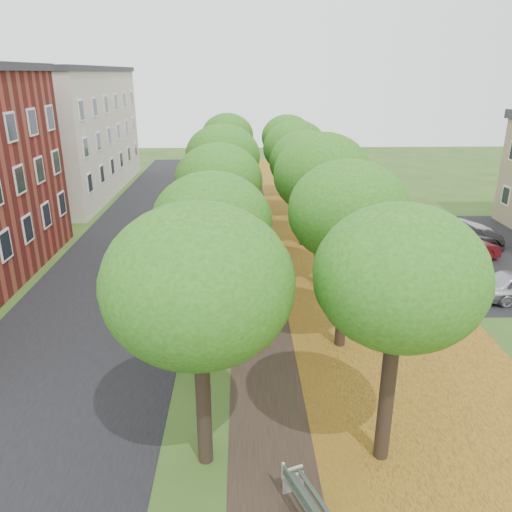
{
  "coord_description": "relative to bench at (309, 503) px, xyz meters",
  "views": [
    {
      "loc": [
        -1.16,
        -10.88,
        9.93
      ],
      "look_at": [
        -0.55,
        9.23,
        2.5
      ],
      "focal_mm": 35.0,
      "sensor_mm": 36.0,
      "label": 1
    }
  ],
  "objects": [
    {
      "name": "building_cream",
      "position": [
        -17.34,
        35.02,
        4.72
      ],
      "size": [
        10.3,
        20.3,
        10.4
      ],
      "color": "beige",
      "rests_on": "ground"
    },
    {
      "name": "footpath",
      "position": [
        -0.34,
        17.02,
        -0.49
      ],
      "size": [
        3.2,
        70.0,
        0.01
      ],
      "primitive_type": "cube",
      "color": "black",
      "rests_on": "ground"
    },
    {
      "name": "ground",
      "position": [
        -0.34,
        2.02,
        -0.49
      ],
      "size": [
        120.0,
        120.0,
        0.0
      ],
      "primitive_type": "plane",
      "color": "#2D4C19",
      "rests_on": "ground"
    },
    {
      "name": "parking_lot",
      "position": [
        13.16,
        18.02,
        -0.49
      ],
      "size": [
        9.0,
        16.0,
        0.01
      ],
      "primitive_type": "cube",
      "color": "black",
      "rests_on": "ground"
    },
    {
      "name": "tree_row_west",
      "position": [
        -2.54,
        17.02,
        4.56
      ],
      "size": [
        4.32,
        34.32,
        6.91
      ],
      "color": "black",
      "rests_on": "ground"
    },
    {
      "name": "car_grey",
      "position": [
        11.67,
        19.43,
        0.26
      ],
      "size": [
        5.46,
        2.81,
        1.51
      ],
      "primitive_type": "imported",
      "rotation": [
        0.0,
        0.0,
        1.43
      ],
      "color": "#2E2F33",
      "rests_on": "ground"
    },
    {
      "name": "bench",
      "position": [
        0.0,
        0.0,
        0.0
      ],
      "size": [
        1.27,
        2.07,
        0.95
      ],
      "rotation": [
        0.0,
        0.0,
        1.95
      ],
      "color": "#2D382F",
      "rests_on": "ground"
    },
    {
      "name": "car_red",
      "position": [
        10.66,
        16.71,
        0.25
      ],
      "size": [
        4.74,
        3.18,
        1.48
      ],
      "primitive_type": "imported",
      "rotation": [
        0.0,
        0.0,
        1.97
      ],
      "color": "maroon",
      "rests_on": "ground"
    },
    {
      "name": "tree_row_east",
      "position": [
        2.26,
        17.02,
        4.56
      ],
      "size": [
        4.32,
        34.32,
        6.91
      ],
      "color": "black",
      "rests_on": "ground"
    },
    {
      "name": "leaf_verge",
      "position": [
        4.66,
        17.02,
        -0.49
      ],
      "size": [
        7.5,
        70.0,
        0.01
      ],
      "primitive_type": "cube",
      "color": "#A77D1E",
      "rests_on": "ground"
    },
    {
      "name": "car_white",
      "position": [
        11.55,
        20.36,
        0.27
      ],
      "size": [
        6.07,
        4.43,
        1.53
      ],
      "primitive_type": "imported",
      "rotation": [
        0.0,
        0.0,
        1.96
      ],
      "color": "silver",
      "rests_on": "ground"
    },
    {
      "name": "street_asphalt",
      "position": [
        -7.84,
        17.02,
        -0.49
      ],
      "size": [
        8.0,
        70.0,
        0.01
      ],
      "primitive_type": "cube",
      "color": "black",
      "rests_on": "ground"
    }
  ]
}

